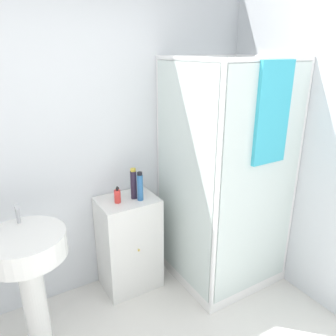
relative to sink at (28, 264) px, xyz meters
The scene contains 7 objects.
wall_back 0.84m from the sink, 52.92° to the left, with size 6.40×0.06×2.50m, color silver.
shower_enclosure 1.57m from the sink, ahead, with size 0.85×0.88×1.92m.
vanity_cabinet 0.90m from the sink, 18.46° to the left, with size 0.47×0.38×0.83m.
sink is the anchor object (origin of this frame).
soap_dispenser 0.80m from the sink, 19.29° to the left, with size 0.05×0.05×0.14m.
shampoo_bottle_tall_black 0.95m from the sink, 16.63° to the left, with size 0.05×0.05×0.26m.
shampoo_bottle_blue 0.96m from the sink, 12.69° to the left, with size 0.05×0.05×0.24m.
Camera 1 is at (-0.50, -0.75, 1.97)m, focal length 35.00 mm.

